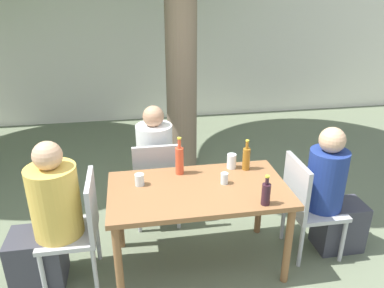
{
  "coord_description": "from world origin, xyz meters",
  "views": [
    {
      "loc": [
        -0.49,
        -2.53,
        2.22
      ],
      "look_at": [
        0.0,
        0.3,
        0.99
      ],
      "focal_mm": 35.0,
      "sensor_mm": 36.0,
      "label": 1
    }
  ],
  "objects_px": {
    "patio_chair_0": "(79,224)",
    "drinking_glass_1": "(232,161)",
    "person_seated_2": "(155,166)",
    "dining_table_front": "(198,197)",
    "soda_bottle_2": "(180,160)",
    "patio_chair_2": "(157,179)",
    "amber_bottle_1": "(246,158)",
    "person_seated_0": "(47,223)",
    "person_seated_1": "(333,198)",
    "drinking_glass_0": "(140,180)",
    "wine_bottle_0": "(266,193)",
    "patio_chair_1": "(306,202)",
    "drinking_glass_2": "(224,178)"
  },
  "relations": [
    {
      "from": "patio_chair_0",
      "to": "drinking_glass_1",
      "type": "height_order",
      "value": "patio_chair_0"
    },
    {
      "from": "patio_chair_0",
      "to": "person_seated_2",
      "type": "xyz_separation_m",
      "value": [
        0.66,
        0.86,
        0.02
      ]
    },
    {
      "from": "dining_table_front",
      "to": "soda_bottle_2",
      "type": "height_order",
      "value": "soda_bottle_2"
    },
    {
      "from": "patio_chair_2",
      "to": "amber_bottle_1",
      "type": "xyz_separation_m",
      "value": [
        0.75,
        -0.38,
        0.34
      ]
    },
    {
      "from": "amber_bottle_1",
      "to": "person_seated_0",
      "type": "bearing_deg",
      "value": -171.32
    },
    {
      "from": "person_seated_0",
      "to": "drinking_glass_1",
      "type": "relative_size",
      "value": 9.36
    },
    {
      "from": "person_seated_1",
      "to": "drinking_glass_0",
      "type": "xyz_separation_m",
      "value": [
        -1.63,
        0.13,
        0.26
      ]
    },
    {
      "from": "wine_bottle_0",
      "to": "person_seated_0",
      "type": "bearing_deg",
      "value": 168.91
    },
    {
      "from": "patio_chair_1",
      "to": "drinking_glass_1",
      "type": "distance_m",
      "value": 0.72
    },
    {
      "from": "soda_bottle_2",
      "to": "drinking_glass_0",
      "type": "height_order",
      "value": "soda_bottle_2"
    },
    {
      "from": "patio_chair_0",
      "to": "wine_bottle_0",
      "type": "bearing_deg",
      "value": 77.11
    },
    {
      "from": "person_seated_0",
      "to": "drinking_glass_0",
      "type": "relative_size",
      "value": 12.7
    },
    {
      "from": "dining_table_front",
      "to": "drinking_glass_2",
      "type": "height_order",
      "value": "drinking_glass_2"
    },
    {
      "from": "drinking_glass_1",
      "to": "drinking_glass_2",
      "type": "bearing_deg",
      "value": -116.57
    },
    {
      "from": "dining_table_front",
      "to": "person_seated_0",
      "type": "xyz_separation_m",
      "value": [
        -1.17,
        -0.0,
        -0.1
      ]
    },
    {
      "from": "patio_chair_1",
      "to": "patio_chair_2",
      "type": "xyz_separation_m",
      "value": [
        -1.22,
        0.62,
        0.0
      ]
    },
    {
      "from": "amber_bottle_1",
      "to": "drinking_glass_0",
      "type": "distance_m",
      "value": 0.93
    },
    {
      "from": "person_seated_0",
      "to": "soda_bottle_2",
      "type": "distance_m",
      "value": 1.14
    },
    {
      "from": "person_seated_0",
      "to": "patio_chair_1",
      "type": "bearing_deg",
      "value": 90.0
    },
    {
      "from": "patio_chair_1",
      "to": "person_seated_2",
      "type": "relative_size",
      "value": 0.76
    },
    {
      "from": "drinking_glass_2",
      "to": "patio_chair_2",
      "type": "bearing_deg",
      "value": 130.38
    },
    {
      "from": "patio_chair_2",
      "to": "drinking_glass_0",
      "type": "height_order",
      "value": "patio_chair_2"
    },
    {
      "from": "drinking_glass_1",
      "to": "patio_chair_2",
      "type": "bearing_deg",
      "value": 152.33
    },
    {
      "from": "wine_bottle_0",
      "to": "drinking_glass_1",
      "type": "bearing_deg",
      "value": 98.26
    },
    {
      "from": "person_seated_1",
      "to": "soda_bottle_2",
      "type": "xyz_separation_m",
      "value": [
        -1.29,
        0.27,
        0.34
      ]
    },
    {
      "from": "patio_chair_2",
      "to": "drinking_glass_1",
      "type": "bearing_deg",
      "value": 152.33
    },
    {
      "from": "soda_bottle_2",
      "to": "person_seated_0",
      "type": "bearing_deg",
      "value": -165.78
    },
    {
      "from": "amber_bottle_1",
      "to": "drinking_glass_2",
      "type": "xyz_separation_m",
      "value": [
        -0.25,
        -0.21,
        -0.06
      ]
    },
    {
      "from": "amber_bottle_1",
      "to": "patio_chair_0",
      "type": "bearing_deg",
      "value": -169.93
    },
    {
      "from": "person_seated_2",
      "to": "drinking_glass_1",
      "type": "bearing_deg",
      "value": 138.17
    },
    {
      "from": "patio_chair_0",
      "to": "person_seated_0",
      "type": "height_order",
      "value": "person_seated_0"
    },
    {
      "from": "person_seated_1",
      "to": "wine_bottle_0",
      "type": "xyz_separation_m",
      "value": [
        -0.74,
        -0.31,
        0.31
      ]
    },
    {
      "from": "person_seated_2",
      "to": "patio_chair_1",
      "type": "bearing_deg",
      "value": 144.95
    },
    {
      "from": "soda_bottle_2",
      "to": "patio_chair_1",
      "type": "bearing_deg",
      "value": -14.31
    },
    {
      "from": "dining_table_front",
      "to": "patio_chair_1",
      "type": "distance_m",
      "value": 0.95
    },
    {
      "from": "person_seated_1",
      "to": "amber_bottle_1",
      "type": "distance_m",
      "value": 0.82
    },
    {
      "from": "person_seated_2",
      "to": "person_seated_1",
      "type": "bearing_deg",
      "value": 149.56
    },
    {
      "from": "dining_table_front",
      "to": "person_seated_1",
      "type": "relative_size",
      "value": 1.21
    },
    {
      "from": "person_seated_1",
      "to": "person_seated_2",
      "type": "bearing_deg",
      "value": 59.56
    },
    {
      "from": "person_seated_1",
      "to": "amber_bottle_1",
      "type": "height_order",
      "value": "person_seated_1"
    },
    {
      "from": "patio_chair_0",
      "to": "patio_chair_1",
      "type": "distance_m",
      "value": 1.88
    },
    {
      "from": "patio_chair_1",
      "to": "person_seated_1",
      "type": "xyz_separation_m",
      "value": [
        0.24,
        -0.0,
        0.02
      ]
    },
    {
      "from": "amber_bottle_1",
      "to": "patio_chair_1",
      "type": "bearing_deg",
      "value": -27.65
    },
    {
      "from": "person_seated_0",
      "to": "person_seated_2",
      "type": "xyz_separation_m",
      "value": [
        0.89,
        0.86,
        -0.02
      ]
    },
    {
      "from": "person_seated_1",
      "to": "wine_bottle_0",
      "type": "height_order",
      "value": "person_seated_1"
    },
    {
      "from": "wine_bottle_0",
      "to": "person_seated_2",
      "type": "bearing_deg",
      "value": 121.51
    },
    {
      "from": "dining_table_front",
      "to": "amber_bottle_1",
      "type": "distance_m",
      "value": 0.56
    },
    {
      "from": "patio_chair_2",
      "to": "soda_bottle_2",
      "type": "bearing_deg",
      "value": 115.75
    },
    {
      "from": "patio_chair_1",
      "to": "person_seated_1",
      "type": "bearing_deg",
      "value": -90.0
    },
    {
      "from": "person_seated_2",
      "to": "amber_bottle_1",
      "type": "height_order",
      "value": "person_seated_2"
    }
  ]
}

